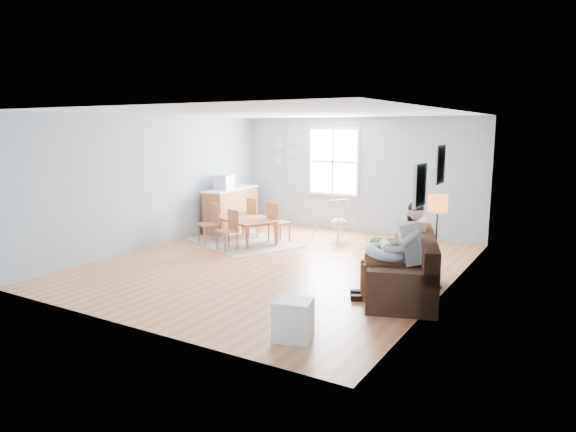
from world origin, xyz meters
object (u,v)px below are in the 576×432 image
Objects in this scene: chair_sw at (211,221)px; counter at (232,209)px; floor_lamp at (437,211)px; chair_ne at (276,220)px; toddler at (401,241)px; dining_table at (244,230)px; chair_se at (229,228)px; storage_cube at (292,320)px; baby_swing at (339,222)px; monitor at (224,182)px; sofa at (406,273)px; chair_nw at (256,215)px; father at (398,247)px.

counter is at bearing 109.70° from chair_sw.
chair_ne is at bearing 159.46° from floor_lamp.
chair_sw is (-4.57, 1.05, -0.28)m from toddler.
chair_se is (0.14, -0.69, 0.18)m from dining_table.
chair_se reaches higher than storage_cube.
dining_table reaches higher than storage_cube.
toddler is 0.59× the size of dining_table.
baby_swing is at bearing 130.73° from toddler.
chair_se is 2.21× the size of monitor.
sofa reaches higher than dining_table.
sofa is 4.41m from dining_table.
baby_swing reaches higher than dining_table.
chair_nw reaches higher than sofa.
chair_ne is (0.61, 0.35, 0.23)m from dining_table.
floor_lamp is at bearing 72.86° from storage_cube.
chair_ne is 0.47× the size of counter.
storage_cube is 5.46m from chair_sw.
floor_lamp is (0.29, 0.51, 0.88)m from sofa.
floor_lamp is 4.34m from chair_se.
dining_table is 1.80× the size of chair_sw.
dining_table is 1.56m from monitor.
toddler is 2.61m from storage_cube.
sofa and chair_ne have the same top height.
floor_lamp is (0.32, 0.85, 0.43)m from father.
dining_table is at bearing 154.76° from father.
monitor is (-5.45, 1.76, -0.00)m from floor_lamp.
father reaches higher than sofa.
chair_sw is at bearing -145.00° from baby_swing.
chair_ne is (0.47, 1.04, 0.04)m from chair_se.
father is 1.63× the size of chair_nw.
chair_ne is at bearing 152.32° from toddler.
storage_cube is 5.27m from dining_table.
chair_sw is 1.13m from chair_nw.
father is at bearing -33.22° from chair_ne.
chair_sw is at bearing 171.88° from floor_lamp.
counter is 2.79m from baby_swing.
sofa is 2.68× the size of chair_ne.
floor_lamp reaches higher than chair_nw.
sofa is 6.42× the size of monitor.
baby_swing is at bearing 51.38° from chair_se.
chair_ne is at bearing -21.89° from counter.
storage_cube is at bearing -70.45° from baby_swing.
chair_nw is at bearing 158.95° from floor_lamp.
chair_se is at bearing -23.86° from chair_sw.
chair_sw is (-5.00, 0.71, -0.72)m from floor_lamp.
floor_lamp reaches higher than father.
sofa is 0.57m from father.
floor_lamp is 1.77× the size of chair_se.
chair_se is at bearing 136.15° from storage_cube.
chair_ne is at bearing 30.36° from chair_sw.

